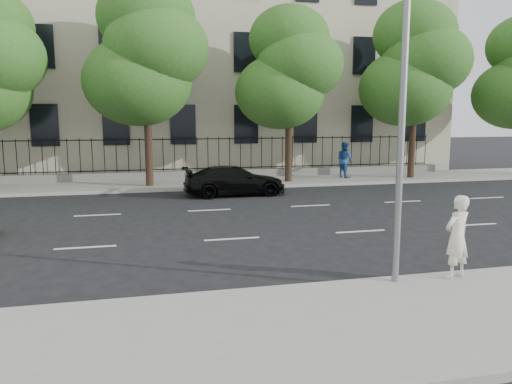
# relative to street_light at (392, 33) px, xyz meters

# --- Properties ---
(ground) EXTENTS (120.00, 120.00, 0.00)m
(ground) POSITION_rel_street_light_xyz_m (-2.50, 1.77, -5.15)
(ground) COLOR black
(ground) RESTS_ON ground
(near_sidewalk) EXTENTS (60.00, 4.00, 0.15)m
(near_sidewalk) POSITION_rel_street_light_xyz_m (-2.50, -2.23, -5.07)
(near_sidewalk) COLOR gray
(near_sidewalk) RESTS_ON ground
(far_sidewalk) EXTENTS (60.00, 4.00, 0.15)m
(far_sidewalk) POSITION_rel_street_light_xyz_m (-2.50, 15.77, -5.07)
(far_sidewalk) COLOR gray
(far_sidewalk) RESTS_ON ground
(lane_markings) EXTENTS (49.60, 4.62, 0.01)m
(lane_markings) POSITION_rel_street_light_xyz_m (-2.50, 6.52, -5.14)
(lane_markings) COLOR silver
(lane_markings) RESTS_ON ground
(masonry_building) EXTENTS (34.60, 12.11, 18.50)m
(masonry_building) POSITION_rel_street_light_xyz_m (-2.50, 24.72, 3.87)
(masonry_building) COLOR beige
(masonry_building) RESTS_ON ground
(iron_fence) EXTENTS (30.00, 0.50, 2.20)m
(iron_fence) POSITION_rel_street_light_xyz_m (-2.50, 17.47, -4.50)
(iron_fence) COLOR slate
(iron_fence) RESTS_ON far_sidewalk
(street_light) EXTENTS (0.25, 3.32, 8.05)m
(street_light) POSITION_rel_street_light_xyz_m (0.00, 0.00, 0.00)
(street_light) COLOR slate
(street_light) RESTS_ON near_sidewalk
(tree_c) EXTENTS (5.89, 5.50, 9.80)m
(tree_c) POSITION_rel_street_light_xyz_m (-4.46, 15.13, 1.26)
(tree_c) COLOR #382619
(tree_c) RESTS_ON far_sidewalk
(tree_d) EXTENTS (5.34, 4.94, 8.84)m
(tree_d) POSITION_rel_street_light_xyz_m (2.54, 15.13, 0.69)
(tree_d) COLOR #382619
(tree_d) RESTS_ON far_sidewalk
(tree_e) EXTENTS (5.71, 5.31, 9.46)m
(tree_e) POSITION_rel_street_light_xyz_m (9.54, 15.13, 1.05)
(tree_e) COLOR #382619
(tree_e) RESTS_ON far_sidewalk
(black_sedan) EXTENTS (4.55, 1.93, 1.31)m
(black_sedan) POSITION_rel_street_light_xyz_m (-0.90, 12.03, -4.49)
(black_sedan) COLOR black
(black_sedan) RESTS_ON ground
(woman_near) EXTENTS (0.74, 0.59, 1.75)m
(woman_near) POSITION_rel_street_light_xyz_m (1.32, -0.63, -4.12)
(woman_near) COLOR silver
(woman_near) RESTS_ON near_sidewalk
(pedestrian_far) EXTENTS (0.96, 1.11, 1.94)m
(pedestrian_far) POSITION_rel_street_light_xyz_m (5.93, 15.73, -4.03)
(pedestrian_far) COLOR navy
(pedestrian_far) RESTS_ON far_sidewalk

